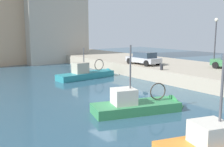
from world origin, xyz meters
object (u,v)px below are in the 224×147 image
Objects in this scene: fishing_boat_teal at (89,76)px; mooring_bollard_mid at (162,67)px; fishing_boat_green at (142,109)px; quay_streetlamp at (216,34)px; parked_car_silver at (144,58)px.

mooring_bollard_mid is (4.16, -6.15, 1.33)m from fishing_boat_teal.
fishing_boat_green reaches higher than mooring_bollard_mid.
fishing_boat_teal is 1.45× the size of quay_streetlamp.
quay_streetlamp is at bearing -52.08° from parked_car_silver.
fishing_boat_green reaches higher than parked_car_silver.
fishing_boat_green is (-3.40, -11.53, -0.02)m from fishing_boat_teal.
fishing_boat_green is 11.53× the size of mooring_bollard_mid.
fishing_boat_green is at bearing -164.78° from quay_streetlamp.
mooring_bollard_mid is (7.56, 5.38, 1.34)m from fishing_boat_green.
quay_streetlamp reaches higher than fishing_boat_green.
quay_streetlamp is (4.34, -5.57, 2.57)m from parked_car_silver.
fishing_boat_teal is 1.80× the size of parked_car_silver.
fishing_boat_green is 1.31× the size of quay_streetlamp.
fishing_boat_teal reaches higher than parked_car_silver.
fishing_boat_green is 14.35m from quay_streetlamp.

